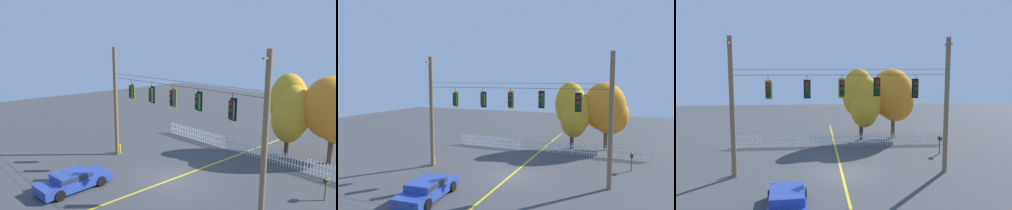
# 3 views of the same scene
# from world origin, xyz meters

# --- Properties ---
(ground) EXTENTS (80.00, 80.00, 0.00)m
(ground) POSITION_xyz_m (0.00, 0.00, 0.00)
(ground) COLOR #424244
(lane_centerline_stripe) EXTENTS (0.16, 36.00, 0.01)m
(lane_centerline_stripe) POSITION_xyz_m (0.00, 0.00, 0.00)
(lane_centerline_stripe) COLOR gold
(lane_centerline_stripe) RESTS_ON ground
(signal_support_span) EXTENTS (13.83, 1.10, 8.74)m
(signal_support_span) POSITION_xyz_m (0.00, -0.00, 4.44)
(signal_support_span) COLOR brown
(signal_support_span) RESTS_ON ground
(traffic_signal_northbound_secondary) EXTENTS (0.43, 0.38, 1.50)m
(traffic_signal_northbound_secondary) POSITION_xyz_m (-4.55, 0.01, 5.46)
(traffic_signal_northbound_secondary) COLOR black
(traffic_signal_southbound_primary) EXTENTS (0.43, 0.38, 1.47)m
(traffic_signal_southbound_primary) POSITION_xyz_m (-2.18, 0.01, 5.49)
(traffic_signal_southbound_primary) COLOR black
(traffic_signal_northbound_primary) EXTENTS (0.43, 0.38, 1.46)m
(traffic_signal_northbound_primary) POSITION_xyz_m (-0.01, 0.01, 5.54)
(traffic_signal_northbound_primary) COLOR black
(traffic_signal_eastbound_side) EXTENTS (0.43, 0.38, 1.36)m
(traffic_signal_eastbound_side) POSITION_xyz_m (2.23, 0.01, 5.61)
(traffic_signal_eastbound_side) COLOR black
(traffic_signal_westbound_side) EXTENTS (0.43, 0.38, 1.51)m
(traffic_signal_westbound_side) POSITION_xyz_m (4.70, 0.01, 5.50)
(traffic_signal_westbound_side) COLOR black
(white_picket_fence) EXTENTS (18.28, 0.06, 1.09)m
(white_picket_fence) POSITION_xyz_m (0.47, 7.80, 0.55)
(white_picket_fence) COLOR white
(white_picket_fence) RESTS_ON ground
(autumn_maple_near_fence) EXTENTS (3.66, 3.34, 6.68)m
(autumn_maple_near_fence) POSITION_xyz_m (2.71, 10.19, 3.83)
(autumn_maple_near_fence) COLOR #473828
(autumn_maple_near_fence) RESTS_ON ground
(autumn_maple_mid) EXTENTS (4.31, 4.11, 6.67)m
(autumn_maple_mid) POSITION_xyz_m (5.75, 10.91, 4.03)
(autumn_maple_mid) COLOR brown
(autumn_maple_mid) RESTS_ON ground
(parked_car) EXTENTS (2.22, 4.70, 1.15)m
(parked_car) POSITION_xyz_m (-3.04, -5.63, 0.61)
(parked_car) COLOR #28429E
(parked_car) RESTS_ON ground
(fire_hydrant) EXTENTS (0.38, 0.22, 0.79)m
(fire_hydrant) POSITION_xyz_m (-6.92, 0.34, 0.39)
(fire_hydrant) COLOR gold
(fire_hydrant) RESTS_ON ground
(roadside_mailbox) EXTENTS (0.25, 0.44, 1.39)m
(roadside_mailbox) POSITION_xyz_m (8.12, 4.57, 1.13)
(roadside_mailbox) COLOR brown
(roadside_mailbox) RESTS_ON ground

